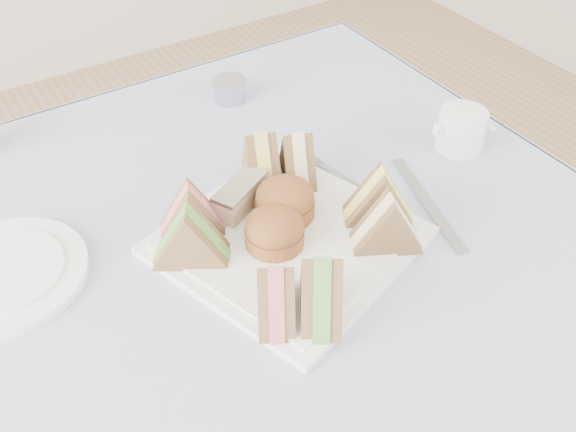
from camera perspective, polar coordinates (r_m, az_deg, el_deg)
table at (r=1.11m, az=-2.35°, el=-18.29°), size 0.90×0.90×0.74m
tablecloth at (r=0.81m, az=-3.07°, el=-5.16°), size 1.02×1.02×0.01m
serving_plate at (r=0.84m, az=0.00°, el=-2.23°), size 0.36×0.36×0.01m
sandwich_fl_a at (r=0.72m, az=-1.08°, el=-6.61°), size 0.08×0.10×0.08m
sandwich_fl_b at (r=0.72m, az=2.98°, el=-6.08°), size 0.09×0.11×0.09m
sandwich_fr_a at (r=0.84m, az=8.17°, el=1.89°), size 0.10×0.09×0.08m
sandwich_fr_b at (r=0.81m, az=8.90°, el=-0.49°), size 0.10×0.08×0.08m
sandwich_bl_a at (r=0.79m, az=-8.76°, el=-1.56°), size 0.11×0.09×0.09m
sandwich_bl_b at (r=0.83m, az=-8.67°, el=0.65°), size 0.10×0.07×0.08m
sandwich_br_a at (r=0.90m, az=0.86°, el=5.36°), size 0.07×0.10×0.08m
sandwich_br_b at (r=0.90m, az=-2.39°, el=5.27°), size 0.07×0.10×0.08m
scone_left at (r=0.81m, az=-1.20°, el=-1.24°), size 0.09×0.09×0.05m
scone_right at (r=0.85m, az=-0.28°, el=1.39°), size 0.11×0.11×0.05m
pastry_slice at (r=0.87m, az=-4.23°, el=1.79°), size 0.10×0.07×0.04m
side_plate at (r=0.87m, az=-23.72°, el=-4.73°), size 0.21×0.21×0.01m
tea_strainer at (r=1.12m, az=-5.22°, el=11.00°), size 0.07×0.07×0.03m
knife at (r=0.92m, az=12.30°, el=1.13°), size 0.07×0.21×0.00m
fork at (r=0.93m, az=6.60°, el=2.31°), size 0.04×0.16×0.00m
creamer_jug at (r=1.02m, az=15.13°, el=7.39°), size 0.08×0.08×0.06m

